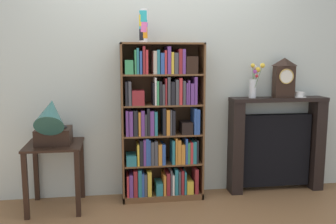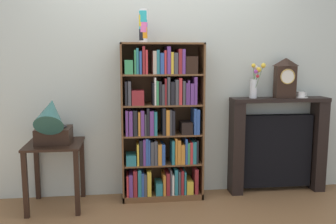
# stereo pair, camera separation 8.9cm
# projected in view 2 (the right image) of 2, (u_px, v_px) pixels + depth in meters

# --- Properties ---
(ground_plane) EXTENTS (7.74, 6.40, 0.02)m
(ground_plane) POSITION_uv_depth(u_px,v_px,m) (164.00, 203.00, 3.74)
(ground_plane) COLOR brown
(wall_back) EXTENTS (4.74, 0.08, 2.60)m
(wall_back) POSITION_uv_depth(u_px,v_px,m) (170.00, 71.00, 3.89)
(wall_back) COLOR beige
(wall_back) RESTS_ON ground
(bookshelf) EXTENTS (0.82, 0.29, 1.59)m
(bookshelf) POSITION_uv_depth(u_px,v_px,m) (162.00, 127.00, 3.77)
(bookshelf) COLOR brown
(bookshelf) RESTS_ON ground
(cup_stack) EXTENTS (0.08, 0.08, 0.32)m
(cup_stack) POSITION_uv_depth(u_px,v_px,m) (143.00, 26.00, 3.57)
(cup_stack) COLOR white
(cup_stack) RESTS_ON bookshelf
(side_table_left) EXTENTS (0.52, 0.53, 0.64)m
(side_table_left) POSITION_uv_depth(u_px,v_px,m) (55.00, 158.00, 3.58)
(side_table_left) COLOR black
(side_table_left) RESTS_ON ground
(gramophone) EXTENTS (0.32, 0.47, 0.51)m
(gramophone) POSITION_uv_depth(u_px,v_px,m) (52.00, 122.00, 3.45)
(gramophone) COLOR black
(gramophone) RESTS_ON side_table_left
(fireplace_mantel) EXTENTS (1.04, 0.22, 1.02)m
(fireplace_mantel) POSITION_uv_depth(u_px,v_px,m) (277.00, 145.00, 4.01)
(fireplace_mantel) COLOR black
(fireplace_mantel) RESTS_ON ground
(mantel_clock) EXTENTS (0.21, 0.12, 0.42)m
(mantel_clock) POSITION_uv_depth(u_px,v_px,m) (285.00, 78.00, 3.89)
(mantel_clock) COLOR black
(mantel_clock) RESTS_ON fireplace_mantel
(flower_vase) EXTENTS (0.13, 0.15, 0.36)m
(flower_vase) POSITION_uv_depth(u_px,v_px,m) (255.00, 82.00, 3.85)
(flower_vase) COLOR silver
(flower_vase) RESTS_ON fireplace_mantel
(teacup_with_saucer) EXTENTS (0.15, 0.15, 0.06)m
(teacup_with_saucer) POSITION_uv_depth(u_px,v_px,m) (301.00, 95.00, 3.94)
(teacup_with_saucer) COLOR white
(teacup_with_saucer) RESTS_ON fireplace_mantel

